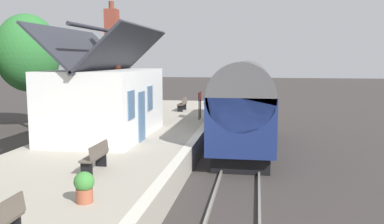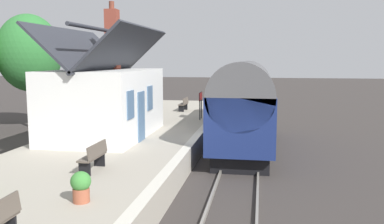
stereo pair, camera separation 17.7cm
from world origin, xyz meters
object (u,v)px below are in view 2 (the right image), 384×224
object	(u,v)px
train	(245,104)
planter_bench_right	(81,186)
bench_by_lamp	(94,156)
tree_behind_building	(29,53)
planter_edge_near	(209,105)
station_building	(106,100)
station_sign_board	(201,99)
bench_mid_platform	(184,104)
planter_corner_building	(150,104)
planter_edge_far	(121,111)

from	to	relation	value
train	planter_bench_right	size ratio (longest dim) A/B	13.18
bench_by_lamp	tree_behind_building	distance (m)	15.75
planter_edge_near	station_building	bearing A→B (deg)	159.92
station_building	planter_bench_right	bearing A→B (deg)	-162.51
station_sign_board	bench_mid_platform	bearing A→B (deg)	24.73
bench_mid_platform	bench_by_lamp	distance (m)	14.98
train	station_sign_board	bearing A→B (deg)	40.16
bench_by_lamp	planter_corner_building	distance (m)	14.60
bench_mid_platform	planter_edge_far	size ratio (longest dim) A/B	1.79
bench_by_lamp	planter_edge_far	xyz separation A→B (m)	(11.59, 3.21, -0.16)
station_building	planter_corner_building	xyz separation A→B (m)	(8.82, 0.40, -1.17)
planter_corner_building	station_sign_board	bearing A→B (deg)	-128.40
planter_corner_building	station_building	bearing A→B (deg)	-177.41
bench_by_lamp	station_building	bearing A→B (deg)	17.84
bench_mid_platform	tree_behind_building	size ratio (longest dim) A/B	0.20
bench_by_lamp	tree_behind_building	world-z (taller)	tree_behind_building
station_building	planter_corner_building	distance (m)	8.91
planter_corner_building	bench_by_lamp	bearing A→B (deg)	-171.31
station_building	station_sign_board	size ratio (longest dim) A/B	4.35
bench_by_lamp	planter_corner_building	size ratio (longest dim) A/B	1.58
planter_bench_right	tree_behind_building	distance (m)	18.35
station_building	planter_edge_near	size ratio (longest dim) A/B	8.35
planter_edge_near	planter_edge_far	bearing A→B (deg)	126.22
tree_behind_building	planter_edge_near	bearing A→B (deg)	-74.89
bench_by_lamp	planter_bench_right	bearing A→B (deg)	-163.24
station_building	planter_edge_near	distance (m)	10.25
train	tree_behind_building	bearing A→B (deg)	73.92
planter_edge_near	tree_behind_building	distance (m)	11.99
train	tree_behind_building	distance (m)	14.51
bench_by_lamp	tree_behind_building	xyz separation A→B (m)	(12.18, 9.41, 3.34)
planter_edge_far	station_sign_board	distance (m)	4.95
planter_corner_building	tree_behind_building	distance (m)	8.25
bench_by_lamp	station_sign_board	size ratio (longest dim) A/B	0.89
planter_edge_far	planter_bench_right	bearing A→B (deg)	-164.28
planter_edge_near	planter_corner_building	distance (m)	3.97
station_sign_board	tree_behind_building	bearing A→B (deg)	85.83
station_building	planter_edge_far	distance (m)	6.28
bench_mid_platform	planter_edge_near	bearing A→B (deg)	-83.29
station_building	tree_behind_building	size ratio (longest dim) A/B	0.94
planter_bench_right	tree_behind_building	bearing A→B (deg)	34.50
planter_bench_right	tree_behind_building	world-z (taller)	tree_behind_building
planter_corner_building	planter_bench_right	bearing A→B (deg)	-170.01
train	planter_edge_near	size ratio (longest dim) A/B	12.37
train	bench_by_lamp	bearing A→B (deg)	152.35
train	station_sign_board	distance (m)	4.12
planter_edge_near	planter_corner_building	size ratio (longest dim) A/B	0.93
station_building	planter_bench_right	distance (m)	8.79
station_building	bench_mid_platform	xyz separation A→B (m)	(9.36, -1.80, -1.17)
bench_by_lamp	bench_mid_platform	bearing A→B (deg)	0.02
station_building	bench_by_lamp	size ratio (longest dim) A/B	4.87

